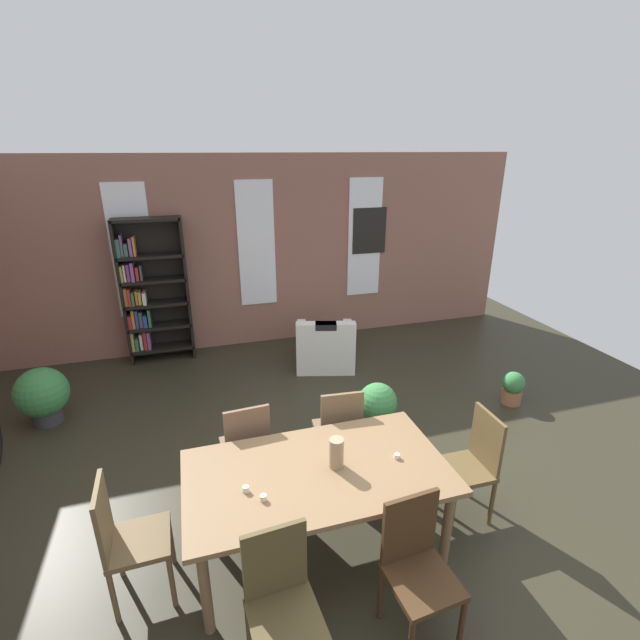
# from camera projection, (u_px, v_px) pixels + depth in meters

# --- Properties ---
(ground_plane) EXTENTS (9.87, 9.87, 0.00)m
(ground_plane) POSITION_uv_depth(u_px,v_px,m) (336.00, 510.00, 3.88)
(ground_plane) COLOR #2E2B1E
(back_wall_brick) EXTENTS (8.43, 0.12, 2.86)m
(back_wall_brick) POSITION_uv_depth(u_px,v_px,m) (256.00, 253.00, 6.81)
(back_wall_brick) COLOR #916050
(back_wall_brick) RESTS_ON ground
(window_pane_0) EXTENTS (0.55, 0.02, 1.86)m
(window_pane_0) POSITION_uv_depth(u_px,v_px,m) (132.00, 252.00, 6.23)
(window_pane_0) COLOR white
(window_pane_1) EXTENTS (0.55, 0.02, 1.86)m
(window_pane_1) POSITION_uv_depth(u_px,v_px,m) (256.00, 245.00, 6.70)
(window_pane_1) COLOR white
(window_pane_2) EXTENTS (0.55, 0.02, 1.86)m
(window_pane_2) POSITION_uv_depth(u_px,v_px,m) (364.00, 238.00, 7.16)
(window_pane_2) COLOR white
(dining_table) EXTENTS (1.90, 1.04, 0.74)m
(dining_table) POSITION_uv_depth(u_px,v_px,m) (318.00, 478.00, 3.27)
(dining_table) COLOR brown
(dining_table) RESTS_ON ground
(vase_on_table) EXTENTS (0.11, 0.11, 0.23)m
(vase_on_table) POSITION_uv_depth(u_px,v_px,m) (336.00, 453.00, 3.24)
(vase_on_table) COLOR #998466
(vase_on_table) RESTS_ON dining_table
(tealight_candle_0) EXTENTS (0.04, 0.04, 0.04)m
(tealight_candle_0) POSITION_uv_depth(u_px,v_px,m) (246.00, 489.00, 3.03)
(tealight_candle_0) COLOR silver
(tealight_candle_0) RESTS_ON dining_table
(tealight_candle_1) EXTENTS (0.04, 0.04, 0.04)m
(tealight_candle_1) POSITION_uv_depth(u_px,v_px,m) (397.00, 456.00, 3.36)
(tealight_candle_1) COLOR silver
(tealight_candle_1) RESTS_ON dining_table
(tealight_candle_2) EXTENTS (0.04, 0.04, 0.04)m
(tealight_candle_2) POSITION_uv_depth(u_px,v_px,m) (263.00, 498.00, 2.96)
(tealight_candle_2) COLOR silver
(tealight_candle_2) RESTS_ON dining_table
(dining_chair_head_left) EXTENTS (0.41, 0.41, 0.95)m
(dining_chair_head_left) POSITION_uv_depth(u_px,v_px,m) (126.00, 537.00, 2.97)
(dining_chair_head_left) COLOR brown
(dining_chair_head_left) RESTS_ON ground
(dining_chair_head_right) EXTENTS (0.41, 0.41, 0.95)m
(dining_chair_head_right) POSITION_uv_depth(u_px,v_px,m) (472.00, 462.00, 3.68)
(dining_chair_head_right) COLOR brown
(dining_chair_head_right) RESTS_ON ground
(dining_chair_near_right) EXTENTS (0.43, 0.43, 0.95)m
(dining_chair_near_right) POSITION_uv_depth(u_px,v_px,m) (417.00, 564.00, 2.78)
(dining_chair_near_right) COLOR #3E2815
(dining_chair_near_right) RESTS_ON ground
(dining_chair_far_left) EXTENTS (0.43, 0.43, 0.95)m
(dining_chair_far_left) POSITION_uv_depth(u_px,v_px,m) (246.00, 446.00, 3.88)
(dining_chair_far_left) COLOR brown
(dining_chair_far_left) RESTS_ON ground
(dining_chair_near_left) EXTENTS (0.43, 0.43, 0.95)m
(dining_chair_near_left) POSITION_uv_depth(u_px,v_px,m) (282.00, 602.00, 2.55)
(dining_chair_near_left) COLOR #4E4124
(dining_chair_near_left) RESTS_ON ground
(dining_chair_far_right) EXTENTS (0.43, 0.43, 0.95)m
(dining_chair_far_right) POSITION_uv_depth(u_px,v_px,m) (339.00, 429.00, 4.11)
(dining_chair_far_right) COLOR brown
(dining_chair_far_right) RESTS_ON ground
(bookshelf_tall) EXTENTS (0.90, 0.30, 2.06)m
(bookshelf_tall) POSITION_uv_depth(u_px,v_px,m) (150.00, 293.00, 6.32)
(bookshelf_tall) COLOR black
(bookshelf_tall) RESTS_ON ground
(armchair_white) EXTENTS (0.98, 0.98, 0.75)m
(armchair_white) POSITION_uv_depth(u_px,v_px,m) (325.00, 347.00, 6.38)
(armchair_white) COLOR silver
(armchair_white) RESTS_ON ground
(potted_plant_by_shelf) EXTENTS (0.56, 0.56, 0.66)m
(potted_plant_by_shelf) POSITION_uv_depth(u_px,v_px,m) (42.00, 394.00, 5.00)
(potted_plant_by_shelf) COLOR #333338
(potted_plant_by_shelf) RESTS_ON ground
(potted_plant_corner) EXTENTS (0.26, 0.26, 0.41)m
(potted_plant_corner) POSITION_uv_depth(u_px,v_px,m) (513.00, 387.00, 5.44)
(potted_plant_corner) COLOR #9E6042
(potted_plant_corner) RESTS_ON ground
(potted_plant_window) EXTENTS (0.42, 0.42, 0.57)m
(potted_plant_window) POSITION_uv_depth(u_px,v_px,m) (377.00, 405.00, 4.86)
(potted_plant_window) COLOR silver
(potted_plant_window) RESTS_ON ground
(framed_picture) EXTENTS (0.56, 0.03, 0.72)m
(framed_picture) POSITION_uv_depth(u_px,v_px,m) (369.00, 231.00, 7.14)
(framed_picture) COLOR black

